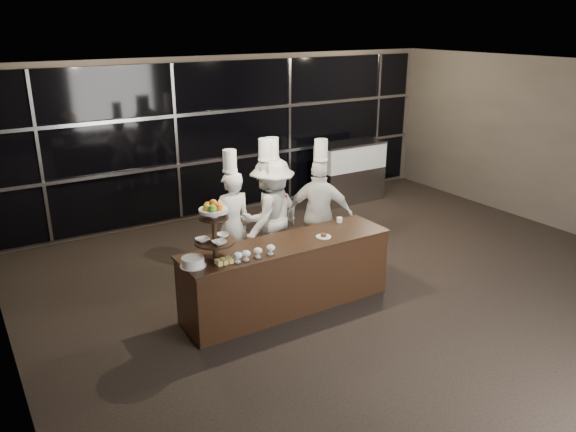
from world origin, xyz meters
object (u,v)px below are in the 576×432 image
layer_cake (193,262)px  chef_d (320,214)px  buffet_counter (287,275)px  chef_c (273,216)px  display_case (350,169)px  chef_a (232,225)px  display_stand (214,226)px  chef_b (266,217)px

layer_cake → chef_d: size_ratio=0.15×
buffet_counter → chef_c: 1.24m
display_case → chef_d: bearing=-135.3°
chef_a → buffet_counter: bearing=-79.1°
buffet_counter → chef_a: bearing=100.9°
chef_c → display_stand: bearing=-142.6°
chef_a → display_stand: bearing=-124.4°
display_case → chef_b: size_ratio=0.71×
layer_cake → display_case: bearing=34.2°
chef_c → chef_a: bearing=175.2°
display_case → chef_d: chef_d is taller
chef_d → chef_b: bearing=158.4°
display_stand → display_case: (4.54, 3.25, -0.65)m
layer_cake → display_case: size_ratio=0.21×
buffet_counter → display_case: (3.54, 3.25, 0.22)m
display_case → chef_d: (-2.47, -2.45, 0.18)m
display_case → chef_b: bearing=-146.3°
chef_b → chef_d: 0.81m
chef_a → chef_d: 1.33m
layer_cake → chef_c: bearing=33.2°
layer_cake → chef_a: bearing=47.5°
buffet_counter → chef_c: chef_c is taller
layer_cake → chef_a: chef_a is taller
chef_b → display_stand: bearing=-140.2°
layer_cake → chef_b: size_ratio=0.15×
display_stand → chef_c: 1.85m
chef_c → chef_d: (0.65, -0.28, -0.01)m
buffet_counter → chef_d: (1.07, 0.80, 0.40)m
display_case → buffet_counter: bearing=-137.5°
buffet_counter → chef_c: (0.42, 1.09, 0.42)m
buffet_counter → chef_a: (-0.22, 1.14, 0.38)m
layer_cake → display_stand: bearing=9.1°
chef_a → chef_d: size_ratio=0.97×
chef_b → chef_d: bearing=-21.6°
display_case → chef_c: chef_c is taller
buffet_counter → chef_b: size_ratio=1.39×
buffet_counter → display_stand: 1.33m
display_stand → chef_c: (1.42, 1.09, -0.46)m
chef_b → display_case: bearing=33.7°
display_stand → chef_d: chef_d is taller
layer_cake → chef_a: (1.09, 1.19, -0.13)m
chef_b → chef_d: size_ratio=1.02×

